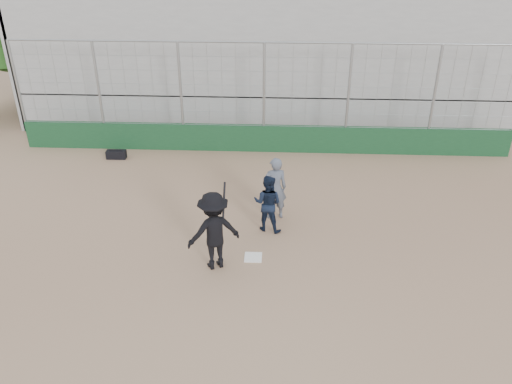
{
  "coord_description": "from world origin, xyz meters",
  "views": [
    {
      "loc": [
        0.61,
        -10.42,
        7.31
      ],
      "look_at": [
        0.0,
        1.4,
        1.15
      ],
      "focal_mm": 35.0,
      "sensor_mm": 36.0,
      "label": 1
    }
  ],
  "objects_px": {
    "catcher_crouched": "(268,212)",
    "umpire": "(275,191)",
    "equipment_bag": "(116,154)",
    "batter_at_plate": "(214,231)"
  },
  "relations": [
    {
      "from": "equipment_bag",
      "to": "catcher_crouched",
      "type": "bearing_deg",
      "value": -39.53
    },
    {
      "from": "catcher_crouched",
      "to": "equipment_bag",
      "type": "height_order",
      "value": "catcher_crouched"
    },
    {
      "from": "batter_at_plate",
      "to": "umpire",
      "type": "bearing_deg",
      "value": 59.88
    },
    {
      "from": "batter_at_plate",
      "to": "catcher_crouched",
      "type": "distance_m",
      "value": 2.17
    },
    {
      "from": "catcher_crouched",
      "to": "umpire",
      "type": "xyz_separation_m",
      "value": [
        0.18,
        0.72,
        0.28
      ]
    },
    {
      "from": "catcher_crouched",
      "to": "equipment_bag",
      "type": "distance_m",
      "value": 7.33
    },
    {
      "from": "umpire",
      "to": "catcher_crouched",
      "type": "bearing_deg",
      "value": 62.87
    },
    {
      "from": "batter_at_plate",
      "to": "catcher_crouched",
      "type": "xyz_separation_m",
      "value": [
        1.23,
        1.72,
        -0.44
      ]
    },
    {
      "from": "catcher_crouched",
      "to": "umpire",
      "type": "relative_size",
      "value": 0.67
    },
    {
      "from": "catcher_crouched",
      "to": "equipment_bag",
      "type": "xyz_separation_m",
      "value": [
        -5.65,
        4.66,
        -0.41
      ]
    }
  ]
}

